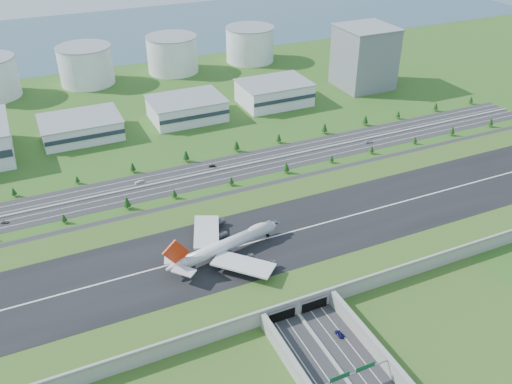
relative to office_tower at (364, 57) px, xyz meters
name	(u,v)px	position (x,y,z in m)	size (l,w,h in m)	color
ground	(254,254)	(-200.00, -195.00, -27.50)	(1200.00, 1200.00, 0.00)	#32551A
airfield_deck	(254,248)	(-200.00, -195.09, -23.38)	(520.00, 100.00, 9.20)	gray
sign_gantry_near	(352,375)	(-200.00, -290.04, -20.55)	(38.70, 0.70, 9.80)	gray
north_expressway	(196,176)	(-200.00, -100.00, -27.44)	(560.00, 36.00, 0.12)	#28282B
tree_row	(212,165)	(-188.39, -98.84, -22.79)	(506.19, 48.68, 8.39)	#3D2819
hangar_mid_a	(81,128)	(-260.00, -5.00, -20.00)	(58.00, 42.00, 15.00)	silver
hangar_mid_b	(187,109)	(-175.00, -5.00, -19.00)	(58.00, 42.00, 17.00)	silver
hangar_mid_c	(274,93)	(-95.00, -5.00, -18.00)	(58.00, 42.00, 19.00)	silver
office_tower	(364,57)	(0.00, 0.00, 0.00)	(46.00, 46.00, 55.00)	slate
fuel_tank_b	(86,65)	(-235.00, 115.00, -10.00)	(50.00, 50.00, 35.00)	silver
fuel_tank_c	(172,54)	(-150.00, 115.00, -10.00)	(50.00, 50.00, 35.00)	silver
fuel_tank_d	(250,44)	(-65.00, 115.00, -10.00)	(50.00, 50.00, 35.00)	silver
bay_water	(94,36)	(-200.00, 285.00, -27.47)	(1200.00, 260.00, 0.06)	#335161
boeing_747	(226,245)	(-217.07, -198.65, -13.34)	(69.53, 65.07, 21.74)	silver
car_2	(340,334)	(-189.35, -264.39, -26.67)	(2.36, 5.12, 1.42)	#100E48
car_4	(5,222)	(-321.09, -107.57, -26.63)	(1.78, 4.43, 1.51)	#5B5A5F
car_5	(212,166)	(-186.04, -93.16, -26.61)	(1.62, 4.65, 1.53)	black
car_6	(368,142)	(-64.92, -105.96, -26.53)	(2.81, 6.09, 1.69)	silver
car_7	(139,182)	(-237.84, -93.90, -26.55)	(2.34, 5.75, 1.67)	white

